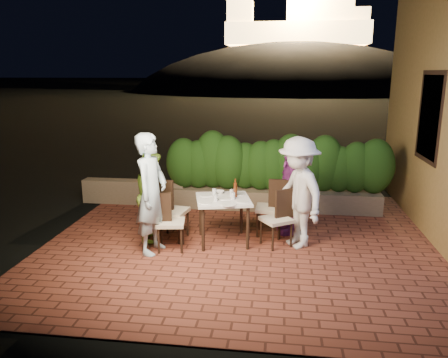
% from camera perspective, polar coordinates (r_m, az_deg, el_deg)
% --- Properties ---
extents(ground, '(400.00, 400.00, 0.00)m').
position_cam_1_polar(ground, '(6.95, 4.58, -9.67)').
color(ground, black).
rests_on(ground, ground).
extents(terrace_floor, '(7.00, 6.00, 0.15)m').
position_cam_1_polar(terrace_floor, '(7.43, 4.78, -8.53)').
color(terrace_floor, brown).
rests_on(terrace_floor, ground).
extents(window_pane, '(0.08, 1.00, 1.40)m').
position_cam_1_polar(window_pane, '(8.30, 25.46, 7.34)').
color(window_pane, black).
rests_on(window_pane, building_wall).
extents(window_frame, '(0.06, 1.15, 1.55)m').
position_cam_1_polar(window_frame, '(8.30, 25.40, 7.34)').
color(window_frame, black).
rests_on(window_frame, building_wall).
extents(planter, '(4.20, 0.55, 0.40)m').
position_cam_1_polar(planter, '(9.04, 6.66, -2.64)').
color(planter, '#75644B').
rests_on(planter, ground).
extents(hedge, '(4.00, 0.70, 1.10)m').
position_cam_1_polar(hedge, '(8.86, 6.79, 2.02)').
color(hedge, '#1B3F11').
rests_on(hedge, planter).
extents(parapet, '(2.20, 0.30, 0.50)m').
position_cam_1_polar(parapet, '(9.54, -11.66, -1.64)').
color(parapet, '#75644B').
rests_on(parapet, ground).
extents(hill, '(52.00, 40.00, 22.00)m').
position_cam_1_polar(hill, '(66.74, 9.04, 7.85)').
color(hill, black).
rests_on(hill, ground).
extents(fortress, '(26.00, 8.00, 8.00)m').
position_cam_1_polar(fortress, '(66.84, 9.54, 20.30)').
color(fortress, '#FFCC7A').
rests_on(fortress, hill).
extents(dining_table, '(1.03, 1.03, 0.75)m').
position_cam_1_polar(dining_table, '(7.20, -0.10, -5.41)').
color(dining_table, white).
rests_on(dining_table, ground).
extents(plate_nw, '(0.20, 0.20, 0.01)m').
position_cam_1_polar(plate_nw, '(6.85, -2.44, -3.09)').
color(plate_nw, white).
rests_on(plate_nw, dining_table).
extents(plate_sw, '(0.21, 0.21, 0.01)m').
position_cam_1_polar(plate_sw, '(7.24, -2.33, -2.14)').
color(plate_sw, white).
rests_on(plate_sw, dining_table).
extents(plate_ne, '(0.20, 0.20, 0.01)m').
position_cam_1_polar(plate_ne, '(6.92, 2.42, -2.92)').
color(plate_ne, white).
rests_on(plate_ne, dining_table).
extents(plate_se, '(0.23, 0.23, 0.01)m').
position_cam_1_polar(plate_se, '(7.33, 1.82, -1.94)').
color(plate_se, white).
rests_on(plate_se, dining_table).
extents(plate_centre, '(0.24, 0.24, 0.01)m').
position_cam_1_polar(plate_centre, '(7.08, 0.08, -2.51)').
color(plate_centre, white).
rests_on(plate_centre, dining_table).
extents(plate_front, '(0.24, 0.24, 0.01)m').
position_cam_1_polar(plate_front, '(6.75, 0.61, -3.33)').
color(plate_front, white).
rests_on(plate_front, dining_table).
extents(glass_nw, '(0.06, 0.06, 0.11)m').
position_cam_1_polar(glass_nw, '(6.93, -1.11, -2.48)').
color(glass_nw, silver).
rests_on(glass_nw, dining_table).
extents(glass_sw, '(0.07, 0.07, 0.11)m').
position_cam_1_polar(glass_sw, '(7.25, -1.29, -1.70)').
color(glass_sw, silver).
rests_on(glass_sw, dining_table).
extents(glass_ne, '(0.07, 0.07, 0.11)m').
position_cam_1_polar(glass_ne, '(7.01, 1.18, -2.24)').
color(glass_ne, silver).
rests_on(glass_ne, dining_table).
extents(glass_se, '(0.06, 0.06, 0.11)m').
position_cam_1_polar(glass_se, '(7.21, 1.00, -1.80)').
color(glass_se, silver).
rests_on(glass_se, dining_table).
extents(beer_bottle, '(0.06, 0.06, 0.30)m').
position_cam_1_polar(beer_bottle, '(7.14, 1.49, -1.15)').
color(beer_bottle, '#4E210D').
rests_on(beer_bottle, dining_table).
extents(bowl, '(0.19, 0.19, 0.04)m').
position_cam_1_polar(bowl, '(7.38, -0.64, -1.71)').
color(bowl, white).
rests_on(bowl, dining_table).
extents(chair_left_front, '(0.49, 0.49, 0.93)m').
position_cam_1_polar(chair_left_front, '(6.94, -6.99, -5.50)').
color(chair_left_front, black).
rests_on(chair_left_front, ground).
extents(chair_left_back, '(0.54, 0.54, 1.01)m').
position_cam_1_polar(chair_left_back, '(7.35, -6.76, -4.02)').
color(chair_left_back, black).
rests_on(chair_left_back, ground).
extents(chair_right_front, '(0.60, 0.60, 0.92)m').
position_cam_1_polar(chair_right_front, '(7.08, 6.85, -5.12)').
color(chair_right_front, black).
rests_on(chair_right_front, ground).
extents(chair_right_back, '(0.47, 0.47, 0.98)m').
position_cam_1_polar(chair_right_back, '(7.54, 5.96, -3.64)').
color(chair_right_back, black).
rests_on(chair_right_back, ground).
extents(diner_blue, '(0.55, 0.75, 1.88)m').
position_cam_1_polar(diner_blue, '(6.75, -9.47, -1.92)').
color(diner_blue, '#AAC9DA').
rests_on(diner_blue, ground).
extents(diner_green, '(0.70, 0.82, 1.49)m').
position_cam_1_polar(diner_green, '(7.34, -9.22, -2.18)').
color(diner_green, '#A1DE45').
rests_on(diner_green, ground).
extents(diner_white, '(1.16, 1.33, 1.78)m').
position_cam_1_polar(diner_white, '(6.99, 9.64, -1.79)').
color(diner_white, silver).
rests_on(diner_white, ground).
extents(diner_purple, '(0.61, 0.98, 1.55)m').
position_cam_1_polar(diner_purple, '(7.58, 8.58, -1.42)').
color(diner_purple, '#71256F').
rests_on(diner_purple, ground).
extents(parapet_lamp, '(0.10, 0.10, 0.14)m').
position_cam_1_polar(parapet_lamp, '(9.36, -9.84, 0.16)').
color(parapet_lamp, orange).
rests_on(parapet_lamp, parapet).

